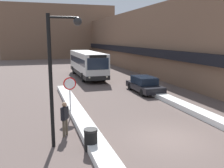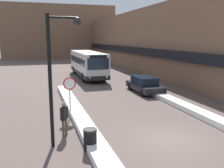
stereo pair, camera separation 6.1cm
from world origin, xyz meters
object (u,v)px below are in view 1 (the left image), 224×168
Objects in this scene: parked_car_front at (144,84)px; street_lamp at (58,66)px; city_bus at (87,64)px; stop_sign at (70,88)px; trash_bin at (91,140)px; pedestrian at (65,116)px.

street_lamp reaches higher than parked_car_front.
parked_car_front is at bearing 47.98° from street_lamp.
city_bus reaches higher than parked_car_front.
stop_sign is (-4.20, -15.13, 0.08)m from city_bus.
parked_car_front reaches higher than trash_bin.
city_bus is 6.46× the size of pedestrian.
city_bus reaches higher than stop_sign.
stop_sign is at bearing 20.53° from pedestrian.
street_lamp is at bearing -132.02° from parked_car_front.
stop_sign is 5.11m from trash_bin.
stop_sign reaches higher than pedestrian.
pedestrian is at bearing -105.07° from city_bus.
street_lamp is at bearing -163.96° from pedestrian.
city_bus is 4.52× the size of stop_sign.
city_bus is 18.79m from pedestrian.
city_bus is 10.56m from parked_car_front.
trash_bin is at bearing -123.15° from pedestrian.
street_lamp reaches higher than stop_sign.
city_bus is at bearing 18.26° from pedestrian.
city_bus reaches higher than trash_bin.
pedestrian is (-7.91, -8.06, 0.32)m from parked_car_front.
city_bus is 20.51m from trash_bin.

